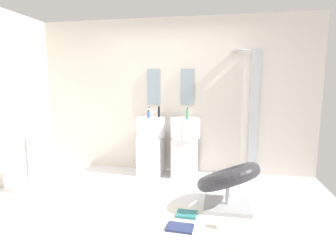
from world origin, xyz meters
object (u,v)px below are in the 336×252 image
soap_bottle_green (187,115)px  soap_bottle_black (159,112)px  pedestal_sink_left (151,144)px  magazine_navy (180,228)px  lounge_chair (228,181)px  pedestal_sink_right (185,145)px  soap_bottle_white (150,112)px  towel_rack (36,150)px  shower_column (253,111)px  soap_bottle_blue (149,115)px  soap_bottle_grey (187,114)px  magazine_teal (187,214)px  coffee_mug (220,223)px

soap_bottle_green → soap_bottle_black: size_ratio=0.89×
pedestal_sink_left → soap_bottle_black: bearing=30.8°
pedestal_sink_left → magazine_navy: 1.93m
lounge_chair → magazine_navy: lounge_chair is taller
pedestal_sink_left → pedestal_sink_right: size_ratio=1.00×
soap_bottle_white → magazine_navy: bearing=-67.0°
towel_rack → soap_bottle_white: (1.24, 1.31, 0.41)m
shower_column → soap_bottle_white: size_ratio=12.78×
magazine_navy → soap_bottle_black: (-0.61, 1.79, 1.03)m
pedestal_sink_left → soap_bottle_black: size_ratio=5.52×
shower_column → soap_bottle_white: bearing=-178.1°
towel_rack → soap_bottle_blue: 1.71m
magazine_navy → soap_bottle_grey: soap_bottle_grey is taller
towel_rack → magazine_teal: 2.16m
soap_bottle_green → soap_bottle_black: bearing=155.7°
pedestal_sink_left → soap_bottle_blue: size_ratio=7.97×
coffee_mug → soap_bottle_white: bearing=124.3°
lounge_chair → soap_bottle_grey: 1.34m
magazine_navy → magazine_teal: 0.31m
pedestal_sink_right → shower_column: 1.23m
lounge_chair → soap_bottle_blue: bearing=141.3°
shower_column → coffee_mug: 2.15m
magazine_navy → coffee_mug: 0.43m
soap_bottle_green → soap_bottle_white: bearing=156.4°
soap_bottle_blue → soap_bottle_grey: size_ratio=0.72×
soap_bottle_white → soap_bottle_green: 0.74m
magazine_navy → soap_bottle_black: bearing=111.9°
magazine_teal → shower_column: bearing=63.5°
shower_column → lounge_chair: bearing=-107.4°
soap_bottle_white → soap_bottle_black: size_ratio=0.83×
pedestal_sink_right → magazine_teal: size_ratio=4.58×
magazine_navy → shower_column: bearing=67.6°
soap_bottle_blue → towel_rack: bearing=-141.0°
coffee_mug → soap_bottle_blue: (-1.15, 1.50, 0.96)m
soap_bottle_green → lounge_chair: bearing=-57.5°
shower_column → soap_bottle_grey: (-1.03, -0.35, -0.03)m
pedestal_sink_right → lounge_chair: bearing=-59.2°
shower_column → soap_bottle_green: bearing=-161.0°
coffee_mug → soap_bottle_blue: bearing=127.5°
coffee_mug → soap_bottle_grey: bearing=109.7°
soap_bottle_blue → soap_bottle_grey: soap_bottle_grey is taller
pedestal_sink_right → coffee_mug: pedestal_sink_right is taller
magazine_navy → soap_bottle_green: bearing=97.2°
lounge_chair → soap_bottle_white: bearing=135.7°
pedestal_sink_right → magazine_navy: (0.16, -1.71, -0.50)m
lounge_chair → coffee_mug: size_ratio=9.92×
soap_bottle_black → soap_bottle_green: bearing=-24.3°
soap_bottle_grey → soap_bottle_blue: bearing=177.5°
soap_bottle_grey → soap_bottle_black: (-0.50, 0.22, 0.00)m
magazine_navy → soap_bottle_white: bearing=116.1°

